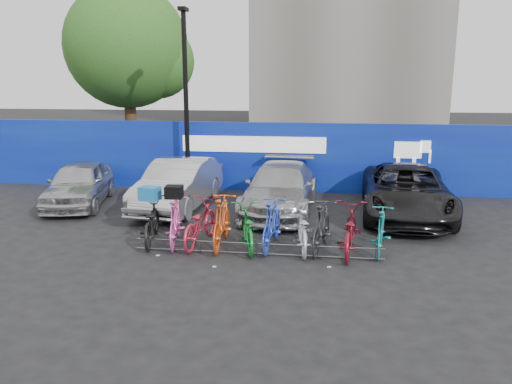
% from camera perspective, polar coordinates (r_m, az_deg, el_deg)
% --- Properties ---
extents(ground, '(100.00, 100.00, 0.00)m').
position_cam_1_polar(ground, '(11.82, 0.50, -6.28)').
color(ground, black).
rests_on(ground, ground).
extents(hoarding, '(22.00, 0.18, 2.40)m').
position_cam_1_polar(hoarding, '(17.34, 3.03, 3.99)').
color(hoarding, '#0B159A').
rests_on(hoarding, ground).
extents(tree, '(5.40, 5.20, 7.80)m').
position_cam_1_polar(tree, '(22.69, -13.93, 15.52)').
color(tree, '#382314').
rests_on(tree, ground).
extents(lamppost, '(0.25, 0.50, 6.11)m').
position_cam_1_polar(lamppost, '(17.12, -8.02, 10.72)').
color(lamppost, black).
rests_on(lamppost, ground).
extents(bike_rack, '(5.60, 0.03, 0.30)m').
position_cam_1_polar(bike_rack, '(11.21, 0.11, -6.49)').
color(bike_rack, '#595B60').
rests_on(bike_rack, ground).
extents(car_0, '(2.43, 4.25, 1.36)m').
position_cam_1_polar(car_0, '(16.45, -19.56, 0.91)').
color(car_0, '#A6A5AA').
rests_on(car_0, ground).
extents(car_1, '(1.86, 4.60, 1.48)m').
position_cam_1_polar(car_1, '(15.27, -8.85, 0.87)').
color(car_1, '#A9A8AD').
rests_on(car_1, ground).
extents(car_2, '(2.19, 4.89, 1.39)m').
position_cam_1_polar(car_2, '(14.81, 2.80, 0.45)').
color(car_2, '#A0A1A5').
rests_on(car_2, ground).
extents(car_3, '(2.73, 5.34, 1.44)m').
position_cam_1_polar(car_3, '(14.90, 16.78, 0.09)').
color(car_3, black).
rests_on(car_3, ground).
extents(bike_0, '(1.09, 2.11, 1.06)m').
position_cam_1_polar(bike_0, '(12.24, -11.91, -3.30)').
color(bike_0, black).
rests_on(bike_0, ground).
extents(bike_1, '(0.86, 1.97, 1.14)m').
position_cam_1_polar(bike_1, '(11.97, -9.22, -3.33)').
color(bike_1, '#E954B0').
rests_on(bike_1, ground).
extents(bike_2, '(0.93, 2.09, 1.06)m').
position_cam_1_polar(bike_2, '(11.93, -6.45, -3.50)').
color(bike_2, '#B22138').
rests_on(bike_2, ground).
extents(bike_3, '(0.62, 2.03, 1.21)m').
position_cam_1_polar(bike_3, '(11.71, -3.95, -3.38)').
color(bike_3, '#D84F18').
rests_on(bike_3, ground).
extents(bike_4, '(1.12, 2.01, 1.00)m').
position_cam_1_polar(bike_4, '(11.56, -1.04, -4.11)').
color(bike_4, '#15762A').
rests_on(bike_4, ground).
extents(bike_5, '(0.74, 1.97, 1.16)m').
position_cam_1_polar(bike_5, '(11.57, 1.81, -3.70)').
color(bike_5, blue).
rests_on(bike_5, ground).
extents(bike_6, '(0.90, 2.03, 1.03)m').
position_cam_1_polar(bike_6, '(11.53, 5.24, -4.15)').
color(bike_6, '#B4B8BD').
rests_on(bike_6, ground).
extents(bike_7, '(0.87, 1.97, 1.14)m').
position_cam_1_polar(bike_7, '(11.51, 7.49, -3.94)').
color(bike_7, '#262628').
rests_on(bike_7, ground).
extents(bike_8, '(0.93, 2.15, 1.10)m').
position_cam_1_polar(bike_8, '(11.42, 10.60, -4.31)').
color(bike_8, maroon).
rests_on(bike_8, ground).
extents(bike_9, '(0.76, 1.79, 1.04)m').
position_cam_1_polar(bike_9, '(11.64, 14.09, -4.29)').
color(bike_9, '#157B7F').
rests_on(bike_9, ground).
extents(cargo_crate, '(0.52, 0.45, 0.32)m').
position_cam_1_polar(cargo_crate, '(12.07, -12.06, -0.16)').
color(cargo_crate, '#196DB4').
rests_on(cargo_crate, bike_0).
extents(cargo_topcase, '(0.42, 0.38, 0.29)m').
position_cam_1_polar(cargo_topcase, '(11.80, -9.35, 0.01)').
color(cargo_topcase, black).
rests_on(cargo_topcase, bike_1).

